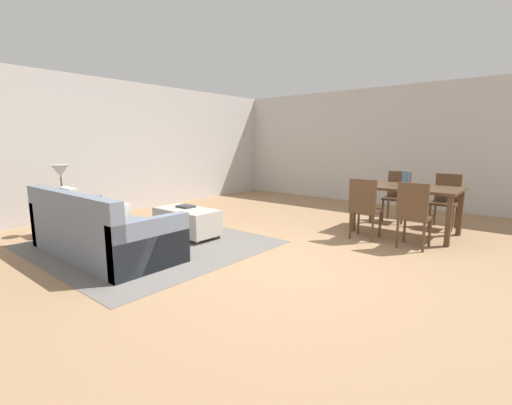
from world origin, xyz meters
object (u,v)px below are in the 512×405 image
(side_table, at_px, (63,206))
(dining_chair_far_right, at_px, (446,198))
(table_lamp, at_px, (60,172))
(dining_chair_near_right, at_px, (414,212))
(ottoman_table, at_px, (187,221))
(dining_chair_near_left, at_px, (364,206))
(dining_table, at_px, (407,192))
(vase_centerpiece, at_px, (406,178))
(couch, at_px, (100,233))
(dining_chair_far_left, at_px, (397,193))
(book_on_ottoman, at_px, (186,206))

(side_table, bearing_deg, dining_chair_far_right, 43.88)
(table_lamp, distance_m, dining_chair_near_right, 5.26)
(dining_chair_far_right, bearing_deg, ottoman_table, -132.56)
(dining_chair_near_right, bearing_deg, dining_chair_far_right, 88.00)
(table_lamp, xyz_separation_m, dining_chair_near_left, (3.77, 2.75, -0.47))
(side_table, relative_size, dining_table, 0.38)
(table_lamp, height_order, vase_centerpiece, table_lamp)
(ottoman_table, height_order, dining_chair_far_right, dining_chair_far_right)
(couch, bearing_deg, dining_chair_near_right, 43.15)
(dining_chair_far_left, xyz_separation_m, vase_centerpiece, (0.38, -0.82, 0.36))
(dining_chair_near_right, relative_size, book_on_ottoman, 3.54)
(dining_chair_far_right, bearing_deg, table_lamp, -136.12)
(table_lamp, bearing_deg, vase_centerpiece, 40.95)
(side_table, bearing_deg, dining_table, 40.68)
(dining_table, relative_size, dining_chair_far_right, 1.66)
(dining_chair_far_right, bearing_deg, vase_centerpiece, -118.48)
(dining_table, bearing_deg, side_table, -139.32)
(dining_table, distance_m, dining_chair_far_right, 0.92)
(dining_table, xyz_separation_m, vase_centerpiece, (-0.03, 0.01, 0.22))
(couch, bearing_deg, dining_chair_far_right, 55.30)
(dining_chair_near_right, bearing_deg, dining_chair_near_left, 178.51)
(dining_table, distance_m, dining_chair_near_right, 0.90)
(table_lamp, bearing_deg, dining_chair_near_left, 36.09)
(dining_table, bearing_deg, book_on_ottoman, -138.65)
(dining_chair_far_left, bearing_deg, couch, -116.93)
(dining_chair_near_right, distance_m, vase_centerpiece, 0.98)
(dining_chair_near_left, height_order, book_on_ottoman, dining_chair_near_left)
(side_table, distance_m, table_lamp, 0.53)
(couch, relative_size, dining_chair_near_left, 2.45)
(dining_chair_near_left, distance_m, book_on_ottoman, 2.74)
(ottoman_table, height_order, table_lamp, table_lamp)
(dining_chair_far_left, bearing_deg, book_on_ottoman, -125.20)
(dining_chair_near_right, bearing_deg, table_lamp, -148.62)
(vase_centerpiece, bearing_deg, side_table, -139.05)
(dining_table, xyz_separation_m, dining_chair_far_right, (0.41, 0.81, -0.14))
(dining_chair_far_left, bearing_deg, table_lamp, -130.31)
(dining_chair_near_right, height_order, vase_centerpiece, vase_centerpiece)
(table_lamp, height_order, book_on_ottoman, table_lamp)
(dining_chair_far_left, xyz_separation_m, book_on_ottoman, (-2.22, -3.15, -0.07))
(side_table, height_order, dining_chair_far_left, dining_chair_far_left)
(side_table, height_order, dining_chair_far_right, dining_chair_far_right)
(book_on_ottoman, bearing_deg, dining_chair_near_left, 33.71)
(table_lamp, relative_size, dining_chair_far_left, 0.57)
(couch, distance_m, book_on_ottoman, 1.37)
(dining_chair_far_left, bearing_deg, dining_chair_near_right, -65.18)
(dining_chair_far_left, xyz_separation_m, dining_chair_far_right, (0.82, -0.02, 0.00))
(dining_chair_near_right, relative_size, vase_centerpiece, 3.72)
(couch, xyz_separation_m, dining_chair_near_right, (3.05, 2.86, 0.23))
(table_lamp, relative_size, dining_chair_near_right, 0.57)
(dining_chair_near_left, bearing_deg, book_on_ottoman, -146.29)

